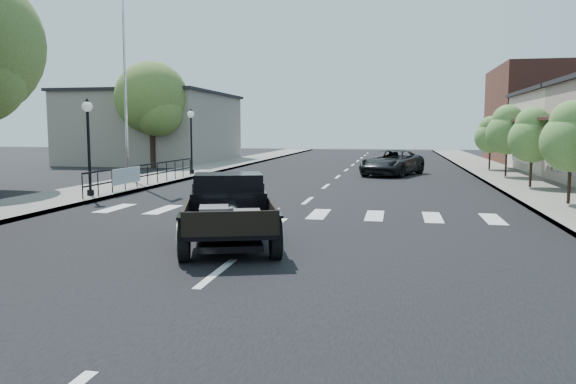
# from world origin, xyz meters

# --- Properties ---
(ground) EXTENTS (120.00, 120.00, 0.00)m
(ground) POSITION_xyz_m (0.00, 0.00, 0.00)
(ground) COLOR black
(ground) RESTS_ON ground
(road) EXTENTS (14.00, 80.00, 0.02)m
(road) POSITION_xyz_m (0.00, 15.00, 0.01)
(road) COLOR black
(road) RESTS_ON ground
(road_markings) EXTENTS (12.00, 60.00, 0.06)m
(road_markings) POSITION_xyz_m (0.00, 10.00, 0.00)
(road_markings) COLOR silver
(road_markings) RESTS_ON ground
(sidewalk_left) EXTENTS (3.00, 80.00, 0.15)m
(sidewalk_left) POSITION_xyz_m (-8.50, 15.00, 0.07)
(sidewalk_left) COLOR gray
(sidewalk_left) RESTS_ON ground
(sidewalk_right) EXTENTS (3.00, 80.00, 0.15)m
(sidewalk_right) POSITION_xyz_m (8.50, 15.00, 0.07)
(sidewalk_right) COLOR gray
(sidewalk_right) RESTS_ON ground
(low_building_left) EXTENTS (10.00, 12.00, 5.00)m
(low_building_left) POSITION_xyz_m (-15.00, 28.00, 2.50)
(low_building_left) COLOR gray
(low_building_left) RESTS_ON ground
(far_building_right) EXTENTS (11.00, 10.00, 7.00)m
(far_building_right) POSITION_xyz_m (15.50, 32.00, 3.50)
(far_building_right) COLOR brown
(far_building_right) RESTS_ON ground
(railing) EXTENTS (0.08, 10.00, 1.00)m
(railing) POSITION_xyz_m (-7.30, 10.00, 0.65)
(railing) COLOR black
(railing) RESTS_ON sidewalk_left
(banner) EXTENTS (0.04, 2.20, 0.60)m
(banner) POSITION_xyz_m (-7.22, 8.00, 0.45)
(banner) COLOR silver
(banner) RESTS_ON sidewalk_left
(lamp_post_b) EXTENTS (0.36, 0.36, 3.40)m
(lamp_post_b) POSITION_xyz_m (-7.60, 6.00, 1.85)
(lamp_post_b) COLOR black
(lamp_post_b) RESTS_ON sidewalk_left
(lamp_post_c) EXTENTS (0.36, 0.36, 3.40)m
(lamp_post_c) POSITION_xyz_m (-7.60, 16.00, 1.85)
(lamp_post_c) COLOR black
(lamp_post_c) RESTS_ON sidewalk_left
(flagpole) EXTENTS (0.12, 0.12, 11.48)m
(flagpole) POSITION_xyz_m (-9.20, 12.00, 5.89)
(flagpole) COLOR silver
(flagpole) RESTS_ON sidewalk_left
(big_tree_far) EXTENTS (4.63, 4.63, 6.79)m
(big_tree_far) POSITION_xyz_m (-12.50, 22.00, 3.40)
(big_tree_far) COLOR #536E2F
(big_tree_far) RESTS_ON ground
(small_tree_b) EXTENTS (1.86, 1.86, 3.10)m
(small_tree_b) POSITION_xyz_m (8.30, 6.85, 1.70)
(small_tree_b) COLOR #55823B
(small_tree_b) RESTS_ON sidewalk_right
(small_tree_c) EXTENTS (1.86, 1.86, 3.09)m
(small_tree_c) POSITION_xyz_m (8.30, 12.03, 1.70)
(small_tree_c) COLOR #55823B
(small_tree_c) RESTS_ON sidewalk_right
(small_tree_d) EXTENTS (2.04, 2.04, 3.40)m
(small_tree_d) POSITION_xyz_m (8.30, 17.30, 1.85)
(small_tree_d) COLOR #55823B
(small_tree_d) RESTS_ON sidewalk_right
(small_tree_e) EXTENTS (1.79, 1.79, 2.98)m
(small_tree_e) POSITION_xyz_m (8.30, 22.35, 1.64)
(small_tree_e) COLOR #55823B
(small_tree_e) RESTS_ON sidewalk_right
(hotrod_pickup) EXTENTS (3.36, 4.90, 1.55)m
(hotrod_pickup) POSITION_xyz_m (-0.53, -0.52, 0.78)
(hotrod_pickup) COLOR black
(hotrod_pickup) RESTS_ON ground
(second_car) EXTENTS (3.81, 5.36, 1.36)m
(second_car) POSITION_xyz_m (2.74, 18.65, 0.68)
(second_car) COLOR black
(second_car) RESTS_ON ground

